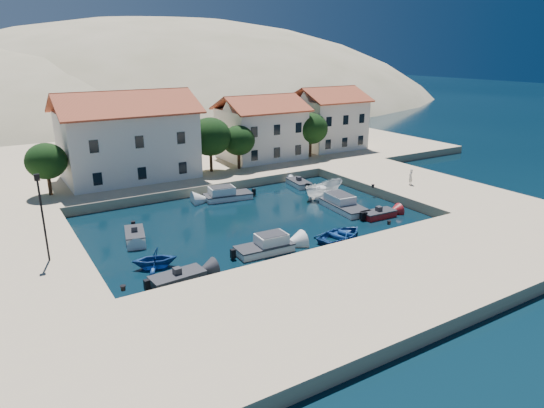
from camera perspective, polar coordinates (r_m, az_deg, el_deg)
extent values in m
plane|color=black|center=(36.91, 5.42, -6.49)|extent=(400.00, 400.00, 0.00)
cube|color=#CAB28A|center=(32.60, 11.84, -9.31)|extent=(52.00, 12.00, 1.00)
cube|color=#CAB28A|center=(56.92, 16.04, 2.24)|extent=(11.00, 20.00, 1.00)
cube|color=#CAB28A|center=(39.57, -27.15, -6.00)|extent=(8.00, 20.00, 1.00)
cube|color=#CAB28A|center=(70.05, -12.17, 5.40)|extent=(80.00, 36.00, 1.00)
ellipsoid|color=#968C65|center=(141.55, -26.24, 1.64)|extent=(198.00, 126.00, 72.00)
ellipsoid|color=#968C65|center=(171.02, -11.72, 3.95)|extent=(220.00, 176.00, 99.00)
cube|color=white|center=(57.54, -16.56, 6.71)|extent=(14.00, 9.00, 7.50)
pyramid|color=maroon|center=(56.86, -17.00, 11.50)|extent=(14.70, 9.45, 2.20)
cube|color=white|center=(65.39, -1.30, 8.27)|extent=(10.00, 8.00, 6.50)
pyramid|color=maroon|center=(64.82, -1.33, 11.89)|extent=(10.50, 8.40, 1.80)
cube|color=white|center=(72.84, 6.58, 9.35)|extent=(9.00, 8.00, 7.00)
pyramid|color=maroon|center=(72.32, 6.71, 12.80)|extent=(9.45, 8.40, 1.80)
cylinder|color=#382314|center=(53.58, -24.72, 2.26)|extent=(0.36, 0.36, 2.50)
ellipsoid|color=black|center=(53.08, -25.04, 4.59)|extent=(4.00, 4.00, 3.60)
cylinder|color=#382314|center=(58.62, -7.19, 5.26)|extent=(0.36, 0.36, 3.00)
ellipsoid|color=black|center=(58.10, -7.30, 7.86)|extent=(5.00, 5.00, 4.50)
cylinder|color=#382314|center=(59.73, -3.92, 5.35)|extent=(0.36, 0.36, 2.50)
ellipsoid|color=black|center=(59.28, -3.97, 7.47)|extent=(4.00, 4.00, 3.60)
cylinder|color=#382314|center=(66.49, 4.53, 6.74)|extent=(0.36, 0.36, 2.75)
ellipsoid|color=black|center=(66.05, 4.58, 8.84)|extent=(4.60, 4.60, 4.14)
cylinder|color=black|center=(36.59, -25.31, -1.70)|extent=(0.14, 0.14, 6.00)
cube|color=black|center=(35.78, -25.94, 2.83)|extent=(0.35, 0.25, 0.45)
cylinder|color=black|center=(31.49, -17.12, -9.45)|extent=(0.36, 0.36, 0.30)
cylinder|color=black|center=(41.99, 13.60, -2.16)|extent=(0.36, 0.36, 0.30)
cylinder|color=black|center=(52.72, 11.79, 2.07)|extent=(0.36, 0.36, 0.30)
cube|color=#2F2E33|center=(33.91, -11.04, -8.61)|extent=(3.75, 1.91, 0.90)
cube|color=#2F2E33|center=(33.77, -11.08, -8.11)|extent=(3.84, 1.95, 0.10)
cube|color=#2F2E33|center=(33.68, -11.10, -7.77)|extent=(0.54, 0.54, 0.50)
cube|color=white|center=(37.86, -0.90, -5.35)|extent=(4.54, 2.11, 0.90)
cube|color=#2F2E33|center=(37.73, -0.91, -4.89)|extent=(4.65, 2.15, 0.10)
cube|color=white|center=(37.59, -0.91, -4.37)|extent=(2.43, 1.73, 0.90)
imported|color=navy|center=(40.98, 8.07, -4.05)|extent=(5.27, 4.23, 0.97)
cube|color=maroon|center=(46.62, 12.41, -1.23)|extent=(3.32, 1.59, 0.90)
cube|color=#2F2E33|center=(46.51, 12.44, -0.84)|extent=(3.40, 1.62, 0.10)
cube|color=#2F2E33|center=(46.45, 12.46, -0.59)|extent=(0.52, 0.52, 0.50)
cube|color=white|center=(48.10, 8.46, -0.40)|extent=(2.78, 5.79, 0.90)
cube|color=#2F2E33|center=(48.00, 8.48, -0.02)|extent=(2.84, 5.93, 0.10)
cube|color=white|center=(47.88, 8.50, 0.40)|extent=(2.20, 3.13, 0.90)
imported|color=white|center=(51.89, 6.09, 0.77)|extent=(5.10, 2.31, 1.91)
cube|color=white|center=(56.07, 3.17, 2.42)|extent=(2.12, 3.75, 0.90)
cube|color=#2F2E33|center=(55.98, 3.18, 2.75)|extent=(2.17, 3.84, 0.10)
cube|color=#2F2E33|center=(55.93, 3.18, 2.97)|extent=(0.56, 0.56, 0.50)
imported|color=navy|center=(36.48, -13.57, -7.25)|extent=(3.75, 3.45, 1.66)
cube|color=white|center=(42.17, -15.84, -3.57)|extent=(2.24, 3.63, 0.90)
cube|color=#2F2E33|center=(42.06, -15.87, -3.15)|extent=(2.29, 3.72, 0.10)
cube|color=#2F2E33|center=(41.98, -15.90, -2.87)|extent=(0.60, 0.60, 0.50)
cube|color=white|center=(51.16, -5.19, 0.85)|extent=(5.07, 2.71, 0.90)
cube|color=#2F2E33|center=(51.07, -5.20, 1.20)|extent=(5.19, 2.76, 0.10)
cube|color=white|center=(50.96, -5.21, 1.60)|extent=(2.78, 2.08, 0.90)
imported|color=silver|center=(54.65, 15.99, 3.10)|extent=(0.74, 0.60, 1.74)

